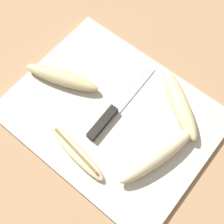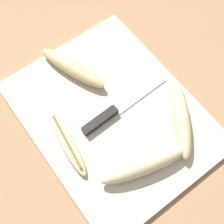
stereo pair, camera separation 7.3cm
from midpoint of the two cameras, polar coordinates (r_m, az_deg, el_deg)
The scene contains 7 objects.
ground_plane at distance 0.75m, azimuth 2.77°, elevation -1.00°, with size 4.00×4.00×0.00m, color tan.
cutting_board at distance 0.74m, azimuth 2.79°, elevation -0.82°, with size 0.47×0.37×0.01m.
knife at distance 0.73m, azimuth 2.41°, elevation -0.74°, with size 0.03×0.24×0.02m.
banana_cream_curved at distance 0.70m, azimuth -5.22°, elevation -6.02°, with size 0.18×0.05×0.02m.
banana_mellow_near at distance 0.78m, azimuth -4.57°, elevation 7.74°, with size 0.19×0.10×0.03m.
banana_soft_right at distance 0.74m, azimuth 15.25°, elevation -1.57°, with size 0.18×0.14×0.04m.
banana_pale_long at distance 0.69m, azimuth 9.10°, elevation -9.78°, with size 0.10×0.21×0.04m.
Camera 2 is at (0.24, -0.18, 0.69)m, focal length 50.00 mm.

